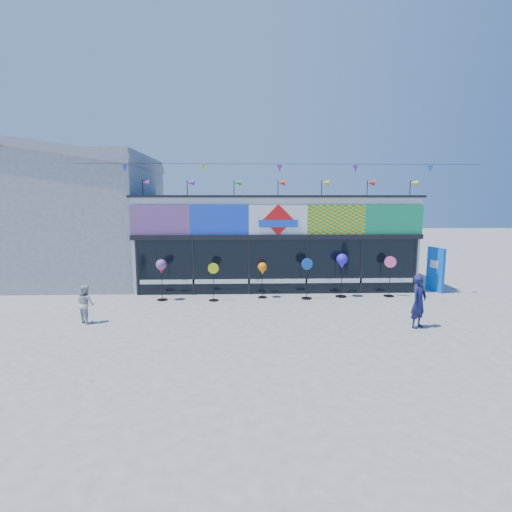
{
  "coord_description": "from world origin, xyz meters",
  "views": [
    {
      "loc": [
        -1.47,
        -12.88,
        3.96
      ],
      "look_at": [
        -0.96,
        2.0,
        1.81
      ],
      "focal_mm": 28.0,
      "sensor_mm": 36.0,
      "label": 1
    }
  ],
  "objects_px": {
    "spinner_0": "(161,268)",
    "spinner_2": "(262,270)",
    "spinner_4": "(342,262)",
    "spinner_5": "(390,275)",
    "blue_sign": "(436,269)",
    "child": "(86,304)",
    "spinner_1": "(213,281)",
    "spinner_3": "(307,277)",
    "adult_man": "(419,302)"
  },
  "relations": [
    {
      "from": "spinner_0",
      "to": "spinner_3",
      "type": "relative_size",
      "value": 0.99
    },
    {
      "from": "blue_sign",
      "to": "child",
      "type": "xyz_separation_m",
      "value": [
        -13.32,
        -3.97,
        -0.33
      ]
    },
    {
      "from": "spinner_0",
      "to": "spinner_2",
      "type": "distance_m",
      "value": 3.97
    },
    {
      "from": "spinner_1",
      "to": "adult_man",
      "type": "xyz_separation_m",
      "value": [
        6.55,
        -3.51,
        0.03
      ]
    },
    {
      "from": "spinner_0",
      "to": "spinner_1",
      "type": "relative_size",
      "value": 1.09
    },
    {
      "from": "spinner_3",
      "to": "adult_man",
      "type": "distance_m",
      "value": 4.67
    },
    {
      "from": "spinner_1",
      "to": "child",
      "type": "bearing_deg",
      "value": -145.8
    },
    {
      "from": "spinner_4",
      "to": "child",
      "type": "xyz_separation_m",
      "value": [
        -9.03,
        -3.1,
        -0.8
      ]
    },
    {
      "from": "spinner_0",
      "to": "spinner_2",
      "type": "height_order",
      "value": "spinner_0"
    },
    {
      "from": "spinner_0",
      "to": "spinner_3",
      "type": "height_order",
      "value": "spinner_3"
    },
    {
      "from": "child",
      "to": "blue_sign",
      "type": "bearing_deg",
      "value": -124.4
    },
    {
      "from": "adult_man",
      "to": "spinner_2",
      "type": "bearing_deg",
      "value": 103.17
    },
    {
      "from": "spinner_2",
      "to": "spinner_4",
      "type": "xyz_separation_m",
      "value": [
        3.2,
        0.02,
        0.27
      ]
    },
    {
      "from": "blue_sign",
      "to": "adult_man",
      "type": "distance_m",
      "value": 5.62
    },
    {
      "from": "spinner_4",
      "to": "adult_man",
      "type": "height_order",
      "value": "spinner_4"
    },
    {
      "from": "spinner_2",
      "to": "child",
      "type": "height_order",
      "value": "spinner_2"
    },
    {
      "from": "spinner_0",
      "to": "spinner_1",
      "type": "bearing_deg",
      "value": -4.19
    },
    {
      "from": "blue_sign",
      "to": "adult_man",
      "type": "bearing_deg",
      "value": -136.01
    },
    {
      "from": "blue_sign",
      "to": "spinner_0",
      "type": "relative_size",
      "value": 1.17
    },
    {
      "from": "spinner_2",
      "to": "spinner_3",
      "type": "relative_size",
      "value": 0.88
    },
    {
      "from": "spinner_0",
      "to": "child",
      "type": "relative_size",
      "value": 1.31
    },
    {
      "from": "spinner_2",
      "to": "adult_man",
      "type": "relative_size",
      "value": 0.87
    },
    {
      "from": "spinner_5",
      "to": "child",
      "type": "xyz_separation_m",
      "value": [
        -11.01,
        -3.11,
        -0.26
      ]
    },
    {
      "from": "spinner_1",
      "to": "child",
      "type": "height_order",
      "value": "spinner_1"
    },
    {
      "from": "spinner_0",
      "to": "spinner_5",
      "type": "bearing_deg",
      "value": 1.92
    },
    {
      "from": "spinner_5",
      "to": "adult_man",
      "type": "distance_m",
      "value": 4.0
    },
    {
      "from": "spinner_4",
      "to": "spinner_5",
      "type": "bearing_deg",
      "value": 0.22
    },
    {
      "from": "spinner_4",
      "to": "blue_sign",
      "type": "bearing_deg",
      "value": 11.51
    },
    {
      "from": "spinner_4",
      "to": "spinner_5",
      "type": "xyz_separation_m",
      "value": [
        1.98,
        0.01,
        -0.54
      ]
    },
    {
      "from": "spinner_3",
      "to": "adult_man",
      "type": "bearing_deg",
      "value": -52.14
    },
    {
      "from": "spinner_5",
      "to": "spinner_0",
      "type": "bearing_deg",
      "value": -178.08
    },
    {
      "from": "spinner_3",
      "to": "spinner_5",
      "type": "height_order",
      "value": "spinner_5"
    },
    {
      "from": "spinner_2",
      "to": "child",
      "type": "xyz_separation_m",
      "value": [
        -5.83,
        -3.08,
        -0.53
      ]
    },
    {
      "from": "adult_man",
      "to": "spinner_1",
      "type": "bearing_deg",
      "value": 115.39
    },
    {
      "from": "spinner_1",
      "to": "spinner_5",
      "type": "height_order",
      "value": "spinner_5"
    },
    {
      "from": "spinner_2",
      "to": "spinner_5",
      "type": "distance_m",
      "value": 5.19
    },
    {
      "from": "spinner_5",
      "to": "spinner_1",
      "type": "bearing_deg",
      "value": -176.34
    },
    {
      "from": "spinner_0",
      "to": "spinner_1",
      "type": "distance_m",
      "value": 2.1
    },
    {
      "from": "spinner_5",
      "to": "adult_man",
      "type": "height_order",
      "value": "spinner_5"
    },
    {
      "from": "spinner_5",
      "to": "child",
      "type": "distance_m",
      "value": 11.44
    },
    {
      "from": "spinner_5",
      "to": "adult_man",
      "type": "relative_size",
      "value": 1.01
    },
    {
      "from": "spinner_1",
      "to": "spinner_5",
      "type": "xyz_separation_m",
      "value": [
        7.11,
        0.45,
        0.09
      ]
    },
    {
      "from": "spinner_3",
      "to": "adult_man",
      "type": "xyz_separation_m",
      "value": [
        2.87,
        -3.69,
        -0.04
      ]
    },
    {
      "from": "spinner_0",
      "to": "spinner_1",
      "type": "height_order",
      "value": "spinner_0"
    },
    {
      "from": "blue_sign",
      "to": "spinner_5",
      "type": "bearing_deg",
      "value": -174.72
    },
    {
      "from": "spinner_2",
      "to": "spinner_4",
      "type": "height_order",
      "value": "spinner_4"
    },
    {
      "from": "child",
      "to": "spinner_2",
      "type": "bearing_deg",
      "value": -113.19
    },
    {
      "from": "spinner_1",
      "to": "adult_man",
      "type": "relative_size",
      "value": 0.91
    },
    {
      "from": "spinner_4",
      "to": "adult_man",
      "type": "distance_m",
      "value": 4.24
    },
    {
      "from": "spinner_5",
      "to": "spinner_3",
      "type": "bearing_deg",
      "value": -175.44
    }
  ]
}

